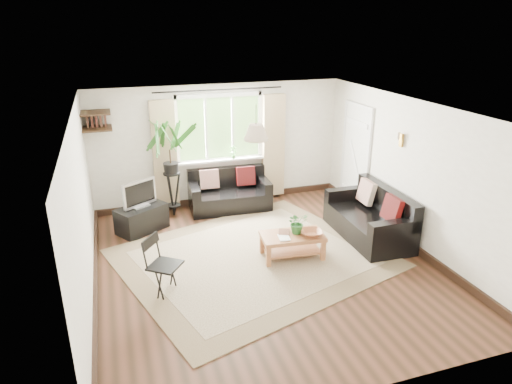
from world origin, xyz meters
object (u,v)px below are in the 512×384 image
object	(u,v)px
sofa_back	(230,191)
coffee_table	(292,246)
palm_stand	(171,169)
sofa_right	(369,215)
tv_stand	(142,219)
folding_chair	(165,266)

from	to	relation	value
sofa_back	coffee_table	distance (m)	2.27
coffee_table	palm_stand	size ratio (longest dim) A/B	0.53
coffee_table	sofa_back	bearing A→B (deg)	100.75
sofa_right	tv_stand	size ratio (longest dim) A/B	2.03
sofa_right	tv_stand	world-z (taller)	sofa_right
sofa_right	tv_stand	xyz separation A→B (m)	(-3.68, 1.47, -0.18)
sofa_right	folding_chair	distance (m)	3.60
sofa_back	sofa_right	bearing A→B (deg)	-42.31
sofa_right	palm_stand	distance (m)	3.67
sofa_back	folding_chair	world-z (taller)	folding_chair
palm_stand	folding_chair	size ratio (longest dim) A/B	2.23
sofa_right	sofa_back	bearing A→B (deg)	-134.42
sofa_back	folding_chair	distance (m)	3.08
coffee_table	tv_stand	size ratio (longest dim) A/B	1.14
folding_chair	palm_stand	bearing A→B (deg)	26.28
tv_stand	sofa_right	bearing A→B (deg)	-53.64
tv_stand	palm_stand	bearing A→B (deg)	7.00
palm_stand	coffee_table	bearing A→B (deg)	-55.84
sofa_right	folding_chair	world-z (taller)	folding_chair
tv_stand	palm_stand	xyz separation A→B (m)	(0.64, 0.51, 0.70)
sofa_back	sofa_right	world-z (taller)	sofa_right
coffee_table	folding_chair	size ratio (longest dim) A/B	1.17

